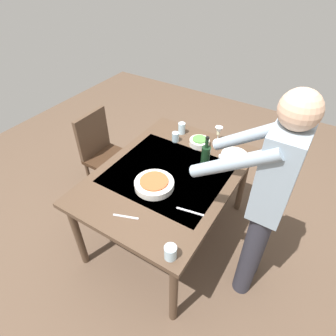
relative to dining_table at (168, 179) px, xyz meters
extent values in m
plane|color=brown|center=(0.00, 0.00, -0.69)|extent=(6.00, 6.00, 0.00)
cube|color=#4C3828|center=(0.00, 0.00, 0.05)|extent=(1.45, 1.05, 0.04)
cube|color=#C6AD89|center=(0.00, 0.00, 0.07)|extent=(0.80, 0.89, 0.00)
cylinder|color=#4C3828|center=(-0.65, -0.45, -0.33)|extent=(0.06, 0.06, 0.72)
cylinder|color=#4C3828|center=(0.65, -0.45, -0.33)|extent=(0.06, 0.06, 0.72)
cylinder|color=#4C3828|center=(-0.65, 0.45, -0.33)|extent=(0.06, 0.06, 0.72)
cylinder|color=#4C3828|center=(0.65, 0.45, -0.33)|extent=(0.06, 0.06, 0.72)
cube|color=#352114|center=(-0.17, -0.82, -0.24)|extent=(0.40, 0.40, 0.04)
cube|color=#4C3828|center=(-0.17, -1.00, 0.01)|extent=(0.40, 0.04, 0.45)
cylinder|color=#4C3828|center=(-0.34, -0.99, -0.46)|extent=(0.04, 0.04, 0.43)
cylinder|color=#4C3828|center=(0.00, -0.99, -0.46)|extent=(0.04, 0.04, 0.43)
cylinder|color=#4C3828|center=(-0.34, -0.65, -0.46)|extent=(0.04, 0.04, 0.43)
cylinder|color=#4C3828|center=(0.00, -0.65, -0.46)|extent=(0.04, 0.04, 0.43)
cylinder|color=#2D2D38|center=(0.15, 0.80, -0.25)|extent=(0.14, 0.14, 0.88)
cylinder|color=#2D2D38|center=(-0.05, 0.80, -0.25)|extent=(0.14, 0.14, 0.88)
cube|color=#8C9EAD|center=(0.05, 0.80, 0.49)|extent=(0.36, 0.20, 0.60)
sphere|color=tan|center=(0.05, 0.80, 0.89)|extent=(0.22, 0.22, 0.22)
cylinder|color=#8C9EAD|center=(0.22, 0.57, 0.56)|extent=(0.08, 0.52, 0.40)
cylinder|color=#8C9EAD|center=(-0.12, 0.57, 0.56)|extent=(0.08, 0.52, 0.40)
cylinder|color=black|center=(-0.22, 0.22, 0.17)|extent=(0.07, 0.07, 0.20)
cylinder|color=black|center=(-0.22, 0.22, 0.31)|extent=(0.03, 0.03, 0.08)
cylinder|color=black|center=(-0.22, 0.22, 0.36)|extent=(0.03, 0.03, 0.02)
cylinder|color=white|center=(-0.62, 0.15, 0.08)|extent=(0.06, 0.06, 0.01)
cylinder|color=white|center=(-0.62, 0.15, 0.11)|extent=(0.01, 0.01, 0.07)
cone|color=white|center=(-0.62, 0.15, 0.19)|extent=(0.07, 0.07, 0.07)
cylinder|color=beige|center=(-0.62, 0.15, 0.16)|extent=(0.03, 0.03, 0.03)
cylinder|color=silver|center=(0.65, 0.42, 0.12)|extent=(0.08, 0.08, 0.09)
cylinder|color=silver|center=(-0.31, 0.33, 0.12)|extent=(0.07, 0.07, 0.10)
cylinder|color=silver|center=(-0.57, -0.20, 0.13)|extent=(0.07, 0.07, 0.11)
cylinder|color=silver|center=(-0.42, -0.18, 0.12)|extent=(0.07, 0.07, 0.09)
cylinder|color=white|center=(0.20, 0.00, 0.10)|extent=(0.30, 0.30, 0.05)
cylinder|color=#C6562D|center=(0.20, 0.00, 0.12)|extent=(0.22, 0.22, 0.03)
cylinder|color=white|center=(-0.48, 0.03, 0.10)|extent=(0.18, 0.18, 0.05)
cylinder|color=#4C843D|center=(-0.48, 0.03, 0.12)|extent=(0.13, 0.13, 0.03)
cylinder|color=white|center=(-0.50, 0.37, 0.08)|extent=(0.23, 0.23, 0.01)
cube|color=silver|center=(0.27, 0.35, 0.08)|extent=(0.05, 0.20, 0.00)
cube|color=silver|center=(0.54, 0.00, 0.08)|extent=(0.08, 0.17, 0.00)
camera|label=1|loc=(1.47, 0.92, 1.57)|focal=30.35mm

